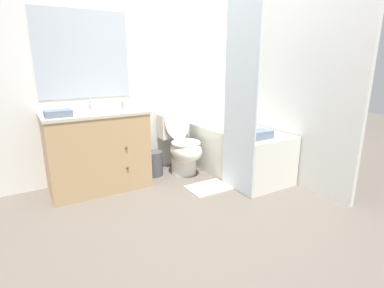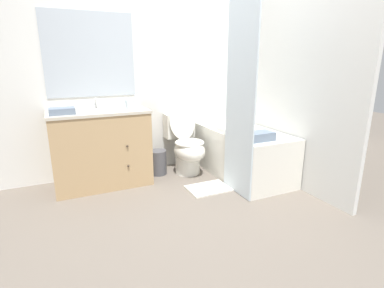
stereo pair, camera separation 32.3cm
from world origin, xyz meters
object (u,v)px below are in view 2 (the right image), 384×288
at_px(soap_dispenser, 137,101).
at_px(bath_mat, 208,188).
at_px(wastebasket, 158,162).
at_px(hand_towel_folded, 62,111).
at_px(toilet, 187,146).
at_px(vanity_cabinet, 101,147).
at_px(bathtub, 241,152).
at_px(tissue_box, 132,104).
at_px(sink_faucet, 95,105).
at_px(bath_towel_folded, 259,136).

distance_m(soap_dispenser, bath_mat, 1.30).
relative_size(wastebasket, soap_dispenser, 1.78).
xyz_separation_m(soap_dispenser, hand_towel_folded, (-0.82, -0.15, -0.04)).
distance_m(toilet, bath_mat, 0.68).
bearing_deg(vanity_cabinet, bathtub, -14.37).
distance_m(vanity_cabinet, tissue_box, 0.60).
xyz_separation_m(toilet, bath_mat, (0.00, -0.59, -0.34)).
bearing_deg(tissue_box, vanity_cabinet, 178.69).
relative_size(toilet, tissue_box, 6.93).
bearing_deg(hand_towel_folded, soap_dispenser, 10.39).
xyz_separation_m(sink_faucet, bath_mat, (1.03, -0.85, -0.89)).
relative_size(bath_towel_folded, bath_mat, 0.65).
bearing_deg(bath_towel_folded, soap_dispenser, 137.82).
xyz_separation_m(vanity_cabinet, bathtub, (1.62, -0.41, -0.15)).
bearing_deg(bath_mat, soap_dispenser, 130.10).
height_order(vanity_cabinet, soap_dispenser, soap_dispenser).
xyz_separation_m(toilet, wastebasket, (-0.35, 0.09, -0.19)).
bearing_deg(bathtub, soap_dispenser, 159.04).
xyz_separation_m(vanity_cabinet, bath_mat, (1.03, -0.66, -0.43)).
bearing_deg(soap_dispenser, toilet, -9.90).
bearing_deg(bathtub, toilet, 149.57).
relative_size(bathtub, wastebasket, 4.51).
distance_m(vanity_cabinet, toilet, 1.04).
height_order(hand_towel_folded, bath_towel_folded, hand_towel_folded).
bearing_deg(bathtub, vanity_cabinet, 165.63).
bearing_deg(wastebasket, bath_mat, -62.55).
height_order(tissue_box, soap_dispenser, soap_dispenser).
distance_m(bathtub, tissue_box, 1.45).
xyz_separation_m(vanity_cabinet, soap_dispenser, (0.45, 0.03, 0.50)).
distance_m(hand_towel_folded, bath_mat, 1.74).
bearing_deg(tissue_box, toilet, -5.21).
height_order(toilet, bath_towel_folded, toilet).
relative_size(vanity_cabinet, bath_towel_folded, 3.55).
height_order(bathtub, hand_towel_folded, hand_towel_folded).
distance_m(toilet, bathtub, 0.69).
bearing_deg(wastebasket, soap_dispenser, 177.91).
distance_m(toilet, soap_dispenser, 0.84).
relative_size(toilet, bath_towel_folded, 2.90).
distance_m(toilet, bath_towel_folded, 1.00).
distance_m(bathtub, wastebasket, 1.05).
height_order(bathtub, bath_mat, bathtub).
bearing_deg(soap_dispenser, tissue_box, -151.72).
distance_m(bathtub, hand_towel_folded, 2.10).
xyz_separation_m(tissue_box, hand_towel_folded, (-0.74, -0.11, -0.02)).
height_order(hand_towel_folded, bath_mat, hand_towel_folded).
distance_m(hand_towel_folded, bath_towel_folded, 2.04).
bearing_deg(sink_faucet, vanity_cabinet, -90.00).
bearing_deg(hand_towel_folded, bath_towel_folded, -23.18).
relative_size(toilet, bath_mat, 1.89).
distance_m(bathtub, bath_towel_folded, 0.61).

